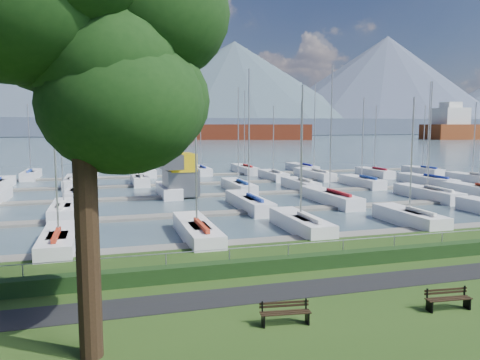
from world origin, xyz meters
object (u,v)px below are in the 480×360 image
object	(u,v)px
tree	(96,41)
crane	(183,142)
bench_left	(285,313)
bench_right	(448,299)

from	to	relation	value
tree	crane	size ratio (longest dim) A/B	0.63
bench_left	crane	distance (m)	33.86
tree	crane	distance (m)	34.37
bench_left	tree	distance (m)	10.95
crane	bench_left	bearing A→B (deg)	-97.71
bench_left	crane	world-z (taller)	crane
bench_right	tree	world-z (taller)	tree
tree	crane	world-z (taller)	crane
bench_right	crane	world-z (taller)	crane
bench_left	tree	size ratio (longest dim) A/B	0.13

